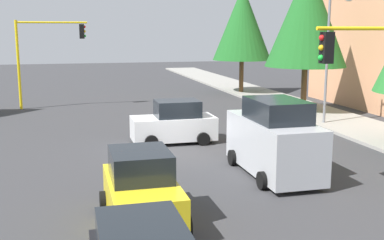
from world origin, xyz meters
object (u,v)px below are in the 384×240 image
delivery_van_silver (274,140)px  street_lamp_curbside (332,46)px  car_yellow (141,191)px  car_white (174,123)px  tree_roadside_far (242,23)px  traffic_signal_far_right (46,46)px  tree_roadside_mid (307,15)px

delivery_van_silver → street_lamp_curbside: bearing=138.9°
car_yellow → car_white: bearing=162.4°
street_lamp_curbside → car_white: 9.67m
car_white → car_yellow: same height
tree_roadside_far → car_yellow: tree_roadside_far is taller
delivery_van_silver → car_white: delivery_van_silver is taller
delivery_van_silver → tree_roadside_far: bearing=162.7°
street_lamp_curbside → tree_roadside_far: size_ratio=0.80×
car_white → traffic_signal_far_right: bearing=-153.3°
delivery_van_silver → car_yellow: (3.22, -5.24, -0.39)m
street_lamp_curbside → car_white: bearing=-79.7°
car_white → car_yellow: (9.08, -2.88, -0.00)m
tree_roadside_mid → delivery_van_silver: size_ratio=1.92×
street_lamp_curbside → traffic_signal_far_right: bearing=-124.9°
street_lamp_curbside → delivery_van_silver: bearing=-41.1°
traffic_signal_far_right → street_lamp_curbside: 18.18m
traffic_signal_far_right → delivery_van_silver: bearing=25.2°
tree_roadside_far → delivery_van_silver: bearing=-17.3°
traffic_signal_far_right → delivery_van_silver: 19.94m
delivery_van_silver → car_white: (-5.86, -2.36, -0.39)m
traffic_signal_far_right → street_lamp_curbside: street_lamp_curbside is taller
tree_roadside_far → delivery_van_silver: 23.34m
car_white → tree_roadside_mid: bearing=121.8°
tree_roadside_mid → delivery_van_silver: (11.86, -7.33, -4.78)m
street_lamp_curbside → tree_roadside_mid: 4.78m
traffic_signal_far_right → tree_roadside_far: 15.82m
tree_roadside_far → car_white: (16.00, -9.19, -4.85)m
tree_roadside_mid → car_white: bearing=-58.2°
street_lamp_curbside → tree_roadside_far: (-14.39, 0.30, 1.40)m
car_white → tree_roadside_far: bearing=150.1°
traffic_signal_far_right → delivery_van_silver: traffic_signal_far_right is taller
tree_roadside_mid → car_yellow: bearing=-39.8°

